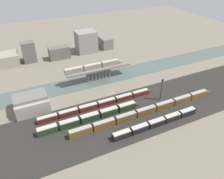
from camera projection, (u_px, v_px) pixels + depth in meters
name	position (u px, v px, depth m)	size (l,w,h in m)	color
ground_plane	(111.00, 93.00, 141.81)	(400.00, 400.00, 0.00)	#756B5B
railbed_yard	(129.00, 114.00, 123.55)	(280.00, 42.00, 0.01)	#282623
river_water	(99.00, 79.00, 156.98)	(320.00, 18.46, 0.01)	#4C5B56
bridge	(99.00, 71.00, 153.73)	(46.38, 7.17, 9.00)	slate
train_on_bridge	(94.00, 66.00, 150.12)	(43.77, 2.68, 3.64)	gray
train_yard_near	(158.00, 122.00, 114.74)	(54.17, 2.94, 3.70)	black
train_yard_mid	(148.00, 110.00, 122.73)	(93.24, 2.65, 4.16)	brown
train_yard_far	(92.00, 117.00, 118.14)	(59.46, 3.14, 4.06)	#23381E
train_yard_outer	(100.00, 104.00, 128.35)	(73.19, 2.60, 3.41)	#5B1E19
warehouse_building	(31.00, 103.00, 124.41)	(18.64, 15.75, 9.83)	#9E998E
signal_tower	(161.00, 90.00, 131.43)	(1.00, 0.94, 14.42)	#4C4C51
city_block_far_left	(8.00, 59.00, 173.94)	(16.02, 15.38, 9.38)	gray
city_block_left	(29.00, 52.00, 176.77)	(10.15, 8.45, 17.03)	#605B56
city_block_center	(59.00, 53.00, 184.32)	(17.19, 8.44, 10.16)	#605B56
city_block_right	(86.00, 42.00, 194.62)	(17.54, 13.91, 18.74)	gray
city_block_far_right	(106.00, 43.00, 204.94)	(9.81, 14.18, 9.74)	slate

